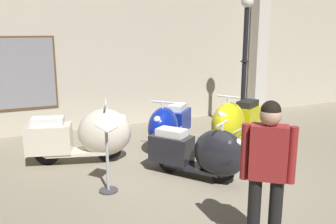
{
  "coord_description": "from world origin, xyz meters",
  "views": [
    {
      "loc": [
        -2.81,
        -4.68,
        2.36
      ],
      "look_at": [
        -0.05,
        1.52,
        0.81
      ],
      "focal_mm": 39.22,
      "sensor_mm": 36.0,
      "label": 1
    }
  ],
  "objects": [
    {
      "name": "scooter_0",
      "position": [
        -1.56,
        1.64,
        0.51
      ],
      "size": [
        1.9,
        0.98,
        1.12
      ],
      "rotation": [
        0.0,
        0.0,
        -0.27
      ],
      "color": "black",
      "rests_on": "ground"
    },
    {
      "name": "showroom_back_wall",
      "position": [
        0.11,
        4.0,
        1.97
      ],
      "size": [
        18.0,
        0.63,
        3.95
      ],
      "color": "#BCB29E",
      "rests_on": "ground"
    },
    {
      "name": "ground_plane",
      "position": [
        0.0,
        0.0,
        0.0
      ],
      "size": [
        60.0,
        60.0,
        0.0
      ],
      "primitive_type": "plane",
      "color": "gray"
    },
    {
      "name": "info_stanchion",
      "position": [
        -1.57,
        0.3,
        0.44
      ],
      "size": [
        0.38,
        0.39,
        1.07
      ],
      "color": "#333338",
      "rests_on": "ground"
    },
    {
      "name": "scooter_3",
      "position": [
        1.35,
        1.36,
        0.5
      ],
      "size": [
        1.8,
        1.38,
        1.1
      ],
      "rotation": [
        0.0,
        0.0,
        -2.59
      ],
      "color": "black",
      "rests_on": "ground"
    },
    {
      "name": "scooter_1",
      "position": [
        -0.06,
        0.11,
        0.45
      ],
      "size": [
        1.31,
        1.57,
        0.98
      ],
      "rotation": [
        0.0,
        0.0,
        -0.95
      ],
      "color": "black",
      "rests_on": "ground"
    },
    {
      "name": "visitor_0",
      "position": [
        -0.4,
        -1.82,
        0.96
      ],
      "size": [
        0.46,
        0.41,
        1.66
      ],
      "rotation": [
        0.0,
        0.0,
        0.9
      ],
      "color": "black",
      "rests_on": "ground"
    },
    {
      "name": "lamppost",
      "position": [
        2.22,
        2.32,
        1.65
      ],
      "size": [
        0.28,
        0.28,
        3.08
      ],
      "color": "black",
      "rests_on": "ground"
    },
    {
      "name": "scooter_2",
      "position": [
        0.06,
        1.79,
        0.47
      ],
      "size": [
        1.5,
        1.54,
        1.02
      ],
      "rotation": [
        0.0,
        0.0,
        -2.33
      ],
      "color": "black",
      "rests_on": "ground"
    }
  ]
}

